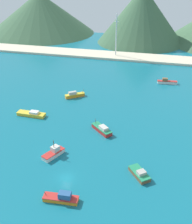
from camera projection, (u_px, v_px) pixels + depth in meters
ground at (95, 123)px, 99.17m from camera, size 260.00×280.00×0.50m
fishing_boat_0 at (54, 153)px, 81.50m from camera, size 5.39×7.52×5.12m
fishing_boat_1 at (74, 95)px, 117.25m from camera, size 7.81×6.61×2.80m
fishing_boat_3 at (62, 198)px, 66.03m from camera, size 8.58×3.02×2.57m
fishing_boat_4 at (140, 174)px, 73.79m from camera, size 6.53×7.15×2.13m
fishing_boat_5 at (32, 114)px, 103.06m from camera, size 10.74×3.27×1.93m
fishing_boat_6 at (167, 82)px, 130.37m from camera, size 9.16×2.90×2.61m
fishing_boat_7 at (102, 129)px, 93.16m from camera, size 8.14×7.75×3.08m
beach_strip at (128, 57)px, 166.09m from camera, size 247.00×15.18×1.20m
hill_west at (40, 13)px, 218.50m from camera, size 83.69×83.69×30.29m
hill_central at (142, 15)px, 190.09m from camera, size 59.47×59.47×36.65m
radio_tower at (116, 36)px, 161.71m from camera, size 2.48×1.98×24.78m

